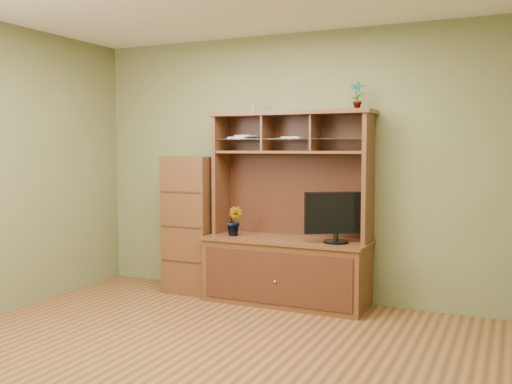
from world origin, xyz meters
The scene contains 8 objects.
room centered at (0.00, 0.00, 1.35)m, with size 4.54×4.04×2.74m.
media_hutch centered at (0.04, 1.73, 0.52)m, with size 1.66×0.61×1.90m.
monitor centered at (0.57, 1.65, 0.91)m, with size 0.55×0.35×0.48m.
orchid_plant centered at (-0.50, 1.65, 0.80)m, with size 0.17×0.14×0.31m, color #375A1F.
top_plant centered at (0.70, 1.80, 2.03)m, with size 0.14×0.09×0.27m, color #295E21.
reed_diffuser centered at (-0.37, 1.80, 2.00)m, with size 0.05×0.05×0.25m.
magazines centered at (-0.30, 1.80, 1.65)m, with size 0.83×0.20×0.04m.
side_cabinet centered at (-1.06, 1.75, 0.72)m, with size 0.52×0.47×1.45m.
Camera 1 is at (2.10, -3.48, 1.54)m, focal length 40.00 mm.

